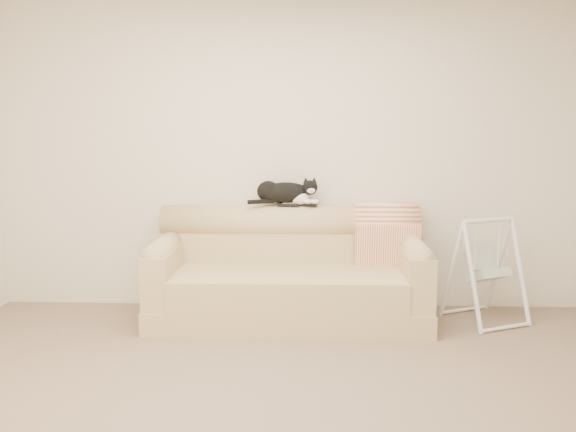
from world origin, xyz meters
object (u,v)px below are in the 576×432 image
at_px(tuxedo_cat, 285,192).
at_px(baby_swing, 485,270).
at_px(remote_a, 288,205).
at_px(remote_b, 307,205).
at_px(sofa, 289,276).

height_order(tuxedo_cat, baby_swing, tuxedo_cat).
bearing_deg(baby_swing, tuxedo_cat, 171.05).
distance_m(remote_a, baby_swing, 1.68).
height_order(remote_a, remote_b, remote_a).
bearing_deg(sofa, tuxedo_cat, 99.00).
distance_m(remote_a, tuxedo_cat, 0.11).
relative_size(sofa, remote_b, 12.47).
bearing_deg(tuxedo_cat, remote_b, -3.82).
bearing_deg(sofa, baby_swing, -0.32).
height_order(remote_a, tuxedo_cat, tuxedo_cat).
bearing_deg(baby_swing, sofa, 179.68).
bearing_deg(baby_swing, remote_a, 171.84).
distance_m(sofa, tuxedo_cat, 0.70).
bearing_deg(remote_a, tuxedo_cat, 133.60).
height_order(remote_b, baby_swing, remote_b).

